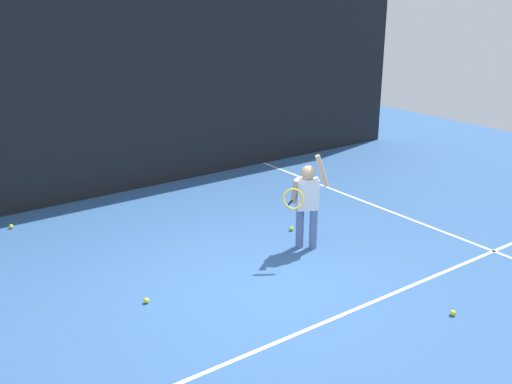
{
  "coord_description": "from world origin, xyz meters",
  "views": [
    {
      "loc": [
        -3.85,
        -5.34,
        3.49
      ],
      "look_at": [
        0.61,
        0.83,
        0.85
      ],
      "focal_mm": 41.56,
      "sensor_mm": 36.0,
      "label": 1
    }
  ],
  "objects": [
    {
      "name": "tennis_ball_5",
      "position": [
        -1.31,
        0.36,
        0.03
      ],
      "size": [
        0.07,
        0.07,
        0.07
      ],
      "primitive_type": "sphere",
      "color": "#CCE033",
      "rests_on": "ground"
    },
    {
      "name": "fence_post_1",
      "position": [
        0.0,
        4.33,
        1.97
      ],
      "size": [
        0.09,
        0.09,
        3.94
      ],
      "primitive_type": "cylinder",
      "color": "slate",
      "rests_on": "ground"
    },
    {
      "name": "tennis_player",
      "position": [
        1.2,
        0.46,
        0.73
      ],
      "size": [
        0.88,
        0.54,
        1.35
      ],
      "rotation": [
        0.0,
        0.0,
        -0.51
      ],
      "color": "slate",
      "rests_on": "ground"
    },
    {
      "name": "ground_plane",
      "position": [
        0.0,
        0.0,
        0.0
      ],
      "size": [
        20.0,
        20.0,
        0.0
      ],
      "primitive_type": "plane",
      "color": "#335B93"
    },
    {
      "name": "tennis_ball_4",
      "position": [
        1.36,
        -1.91,
        0.03
      ],
      "size": [
        0.07,
        0.07,
        0.07
      ],
      "primitive_type": "sphere",
      "color": "#CCE033",
      "rests_on": "ground"
    },
    {
      "name": "back_fence_windscreen",
      "position": [
        0.0,
        4.27,
        1.9
      ],
      "size": [
        13.39,
        0.08,
        3.79
      ],
      "primitive_type": "cube",
      "color": "black",
      "rests_on": "ground"
    },
    {
      "name": "court_line_sideline",
      "position": [
        3.26,
        1.0,
        0.0
      ],
      "size": [
        0.05,
        9.0,
        0.0
      ],
      "primitive_type": "cube",
      "color": "white",
      "rests_on": "ground"
    },
    {
      "name": "fence_post_2",
      "position": [
        6.55,
        4.33,
        1.97
      ],
      "size": [
        0.09,
        0.09,
        3.94
      ],
      "primitive_type": "cylinder",
      "color": "slate",
      "rests_on": "ground"
    },
    {
      "name": "tennis_ball_3",
      "position": [
        -1.98,
        3.63,
        0.03
      ],
      "size": [
        0.07,
        0.07,
        0.07
      ],
      "primitive_type": "sphere",
      "color": "#CCE033",
      "rests_on": "ground"
    },
    {
      "name": "court_line_baseline",
      "position": [
        0.0,
        -1.17,
        0.0
      ],
      "size": [
        9.0,
        0.05,
        0.0
      ],
      "primitive_type": "cube",
      "color": "white",
      "rests_on": "ground"
    },
    {
      "name": "tennis_ball_1",
      "position": [
        1.43,
        1.06,
        0.03
      ],
      "size": [
        0.07,
        0.07,
        0.07
      ],
      "primitive_type": "sphere",
      "color": "#CCE033",
      "rests_on": "ground"
    }
  ]
}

